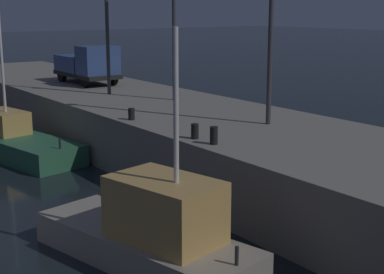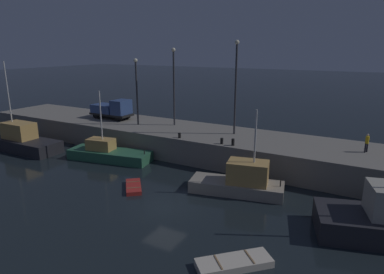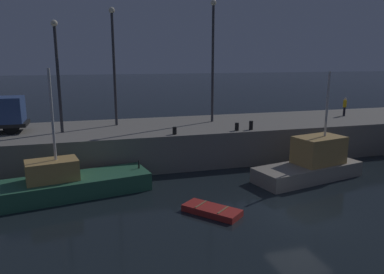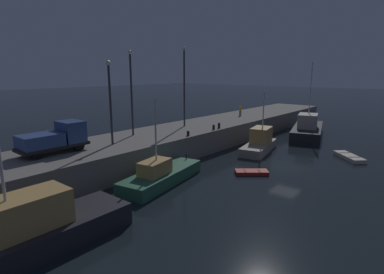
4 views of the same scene
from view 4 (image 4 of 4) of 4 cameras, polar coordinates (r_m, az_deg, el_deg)
name	(u,v)px [view 4 (image 4 of 4)]	position (r m, az deg, el deg)	size (l,w,h in m)	color
ground_plane	(286,167)	(31.00, 17.11, -5.32)	(320.00, 320.00, 0.00)	black
pier_quay	(189,137)	(37.01, -0.48, 0.02)	(65.76, 7.93, 2.51)	gray
fishing_trawler_red	(260,142)	(36.16, 12.45, -0.99)	(7.58, 3.90, 6.71)	gray
fishing_boat_blue	(26,235)	(17.94, -28.48, -15.78)	(11.07, 3.38, 9.68)	#232328
fishing_boat_white	(307,129)	(45.98, 20.64, 1.37)	(12.21, 6.77, 10.25)	#232328
fishing_boat_orange	(161,175)	(25.37, -5.79, -7.01)	(8.84, 4.17, 7.01)	#2D6647
dinghy_orange_near	(252,172)	(28.12, 11.01, -6.42)	(2.76, 2.95, 0.36)	#B22823
rowboat_white_mid	(349,157)	(36.27, 27.14, -3.30)	(3.79, 3.77, 0.44)	beige
lamp_post_west	(110,96)	(28.14, -14.98, 7.39)	(0.44, 0.44, 7.41)	#38383D
lamp_post_east	(131,87)	(31.80, -11.22, 9.12)	(0.44, 0.44, 8.54)	#38383D
lamp_post_central	(184,81)	(36.64, -1.46, 10.28)	(0.44, 0.44, 9.28)	#38383D
utility_truck	(55,138)	(27.11, -24.06, -0.20)	(5.34, 2.23, 2.42)	black
dockworker	(240,110)	(46.49, 8.97, 5.05)	(0.39, 0.40, 1.61)	black
bollard_west	(219,126)	(35.86, 5.04, 2.14)	(0.28, 0.28, 0.63)	black
bollard_central	(214,127)	(34.98, 4.03, 1.84)	(0.28, 0.28, 0.55)	black
bollard_east	(188,133)	(31.49, -0.73, 0.69)	(0.28, 0.28, 0.50)	black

